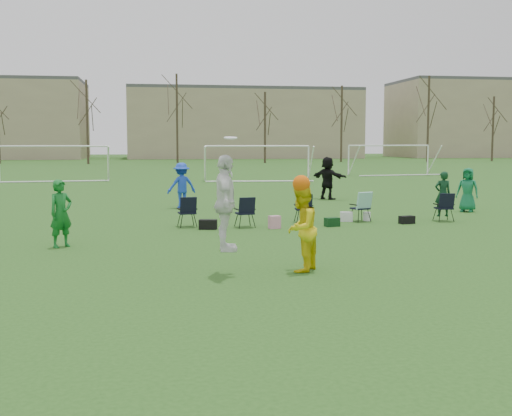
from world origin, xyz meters
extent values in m
plane|color=#254F18|center=(0.00, 0.00, 0.00)|extent=(260.00, 260.00, 0.00)
imported|color=#126923|center=(-5.61, 4.44, 0.87)|extent=(0.75, 0.73, 1.74)
imported|color=blue|center=(-2.11, 13.86, 0.92)|extent=(1.34, 1.00, 1.85)
imported|color=#136C41|center=(8.75, 10.62, 0.85)|extent=(0.98, 0.95, 1.70)
imported|color=black|center=(4.85, 16.71, 1.00)|extent=(1.61, 1.83, 2.01)
imported|color=white|center=(-1.85, 0.29, 1.47)|extent=(0.54, 1.17, 1.94)
imported|color=yellow|center=(-0.25, 0.43, 0.90)|extent=(1.06, 1.11, 1.81)
sphere|color=#EA5E0C|center=(-0.25, 0.43, 1.84)|extent=(0.36, 0.36, 0.36)
cylinder|color=white|center=(-1.74, 0.27, 2.77)|extent=(0.27, 0.27, 0.06)
imported|color=#0E341C|center=(6.52, 8.10, 0.92)|extent=(0.59, 0.41, 1.54)
cube|color=black|center=(-1.61, 7.22, 0.15)|extent=(0.60, 0.41, 0.30)
cube|color=pink|center=(0.46, 7.04, 0.20)|extent=(0.39, 0.30, 0.40)
cube|color=#0E3414|center=(2.38, 7.26, 0.14)|extent=(0.50, 0.38, 0.28)
cube|color=silver|center=(3.22, 8.45, 0.16)|extent=(0.48, 0.40, 0.32)
cylinder|color=white|center=(3.96, 8.48, 0.15)|extent=(0.26, 0.26, 0.30)
cube|color=black|center=(5.01, 7.52, 0.13)|extent=(0.55, 0.37, 0.26)
cube|color=black|center=(-2.21, 7.92, 0.48)|extent=(0.67, 0.67, 0.96)
cube|color=black|center=(-0.41, 7.53, 0.48)|extent=(0.68, 0.68, 0.96)
cube|color=black|center=(1.72, 8.45, 0.48)|extent=(0.64, 0.64, 0.96)
cube|color=black|center=(3.69, 8.40, 0.48)|extent=(0.75, 0.75, 0.96)
cube|color=black|center=(6.52, 8.00, 0.48)|extent=(0.63, 0.63, 0.96)
cylinder|color=white|center=(-6.36, 34.32, 1.20)|extent=(0.12, 0.12, 2.40)
cylinder|color=white|center=(-10.00, 34.00, 2.40)|extent=(7.28, 0.76, 0.12)
cylinder|color=white|center=(0.36, 32.25, 1.20)|extent=(0.12, 0.12, 2.40)
cylinder|color=white|center=(7.64, 31.75, 1.20)|extent=(0.12, 0.12, 2.40)
cylinder|color=white|center=(4.00, 32.00, 2.40)|extent=(7.29, 0.63, 0.12)
cylinder|color=white|center=(12.39, 37.49, 1.20)|extent=(0.12, 0.12, 2.40)
cylinder|color=white|center=(19.61, 38.51, 1.20)|extent=(0.12, 0.12, 2.40)
cylinder|color=white|center=(16.00, 38.00, 2.40)|extent=(7.25, 1.13, 0.12)
cylinder|color=#382B21|center=(-11.00, 68.50, 5.10)|extent=(0.28, 0.28, 10.20)
cylinder|color=#382B21|center=(0.00, 71.50, 5.70)|extent=(0.28, 0.28, 11.40)
cylinder|color=#382B21|center=(11.00, 68.50, 4.50)|extent=(0.28, 0.28, 9.00)
cylinder|color=#382B21|center=(22.00, 71.50, 5.10)|extent=(0.28, 0.28, 10.20)
cylinder|color=#382B21|center=(33.00, 68.50, 5.70)|extent=(0.28, 0.28, 11.40)
cylinder|color=#382B21|center=(44.00, 71.50, 4.50)|extent=(0.28, 0.28, 9.00)
cube|color=tan|center=(12.00, 96.00, 5.50)|extent=(38.00, 16.00, 11.00)
cube|color=tan|center=(55.00, 96.00, 6.50)|extent=(30.00, 16.00, 13.00)
camera|label=1|loc=(-3.29, -12.45, 2.70)|focal=45.00mm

